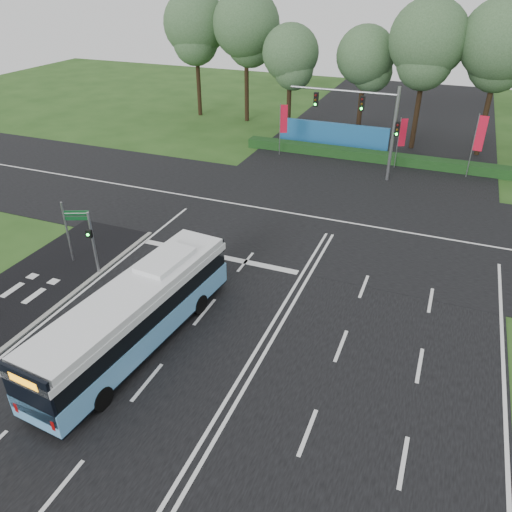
# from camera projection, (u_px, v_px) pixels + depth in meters

# --- Properties ---
(ground) EXTENTS (120.00, 120.00, 0.00)m
(ground) POSITION_uv_depth(u_px,v_px,m) (270.00, 329.00, 22.67)
(ground) COLOR #254A18
(ground) RESTS_ON ground
(road_main) EXTENTS (20.00, 120.00, 0.04)m
(road_main) POSITION_uv_depth(u_px,v_px,m) (270.00, 328.00, 22.66)
(road_main) COLOR black
(road_main) RESTS_ON ground
(road_cross) EXTENTS (120.00, 14.00, 0.05)m
(road_cross) POSITION_uv_depth(u_px,v_px,m) (334.00, 221.00, 32.29)
(road_cross) COLOR black
(road_cross) RESTS_ON ground
(bike_path) EXTENTS (5.00, 18.00, 0.06)m
(bike_path) POSITION_uv_depth(u_px,v_px,m) (8.00, 304.00, 24.26)
(bike_path) COLOR black
(bike_path) RESTS_ON ground
(kerb_strip) EXTENTS (0.25, 18.00, 0.12)m
(kerb_strip) POSITION_uv_depth(u_px,v_px,m) (47.00, 315.00, 23.48)
(kerb_strip) COLOR gray
(kerb_strip) RESTS_ON ground
(city_bus) EXTENTS (3.31, 11.27, 3.19)m
(city_bus) POSITION_uv_depth(u_px,v_px,m) (136.00, 315.00, 20.92)
(city_bus) COLOR #63ABE7
(city_bus) RESTS_ON ground
(pedestrian_signal) EXTENTS (0.30, 0.42, 3.60)m
(pedestrian_signal) POSITION_uv_depth(u_px,v_px,m) (92.00, 241.00, 25.78)
(pedestrian_signal) COLOR gray
(pedestrian_signal) RESTS_ON ground
(street_sign) EXTENTS (1.31, 0.61, 3.60)m
(street_sign) POSITION_uv_depth(u_px,v_px,m) (72.00, 224.00, 26.74)
(street_sign) COLOR gray
(street_sign) RESTS_ON ground
(banner_flag_left) EXTENTS (0.61, 0.30, 4.42)m
(banner_flag_left) POSITION_uv_depth(u_px,v_px,m) (283.00, 122.00, 42.21)
(banner_flag_left) COLOR gray
(banner_flag_left) RESTS_ON ground
(banner_flag_mid) EXTENTS (0.56, 0.29, 4.11)m
(banner_flag_mid) POSITION_uv_depth(u_px,v_px,m) (402.00, 135.00, 39.49)
(banner_flag_mid) COLOR gray
(banner_flag_mid) RESTS_ON ground
(banner_flag_right) EXTENTS (0.73, 0.16, 4.95)m
(banner_flag_right) POSITION_uv_depth(u_px,v_px,m) (478.00, 137.00, 37.28)
(banner_flag_right) COLOR gray
(banner_flag_right) RESTS_ON ground
(traffic_light_gantry) EXTENTS (8.41, 0.28, 7.00)m
(traffic_light_gantry) POSITION_uv_depth(u_px,v_px,m) (370.00, 117.00, 36.72)
(traffic_light_gantry) COLOR gray
(traffic_light_gantry) RESTS_ON ground
(hedge) EXTENTS (22.00, 1.20, 0.80)m
(hedge) POSITION_uv_depth(u_px,v_px,m) (371.00, 156.00, 42.14)
(hedge) COLOR #153814
(hedge) RESTS_ON ground
(blue_hoarding) EXTENTS (10.00, 0.30, 2.20)m
(blue_hoarding) POSITION_uv_depth(u_px,v_px,m) (333.00, 135.00, 45.08)
(blue_hoarding) COLOR #1B5A96
(blue_hoarding) RESTS_ON ground
(eucalyptus_row) EXTENTS (54.79, 9.92, 12.96)m
(eucalyptus_row) POSITION_uv_depth(u_px,v_px,m) (443.00, 40.00, 42.11)
(eucalyptus_row) COLOR black
(eucalyptus_row) RESTS_ON ground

